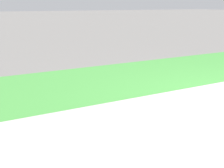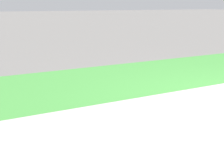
# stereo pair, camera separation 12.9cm
# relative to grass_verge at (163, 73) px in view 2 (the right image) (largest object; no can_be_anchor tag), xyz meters

# --- Properties ---
(grass_verge) EXTENTS (18.00, 2.57, 0.01)m
(grass_verge) POSITION_rel_grass_verge_xyz_m (0.00, 0.00, 0.00)
(grass_verge) COLOR #387A33
(grass_verge) RESTS_ON ground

